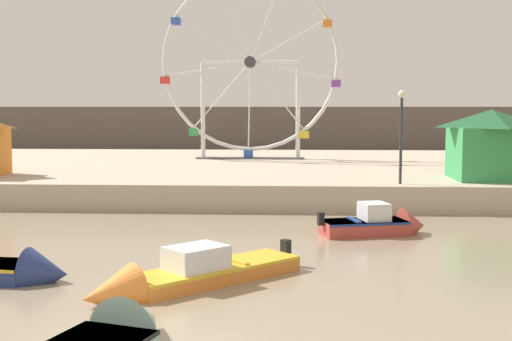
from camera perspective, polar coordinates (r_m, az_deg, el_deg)
The scene contains 7 objects.
quay_promenade at distance 39.75m, azimuth -0.89°, elevation -0.12°, with size 110.00×23.78×1.14m, color #B7A88E.
distant_town_skyline at distance 66.37m, azimuth 0.76°, elevation 3.48°, with size 140.00×3.00×4.40m, color #564C47.
motorboat_orange_hull at distance 16.62m, azimuth -6.49°, elevation -8.88°, with size 5.17×5.14×1.39m.
motorboat_faded_red at distance 23.77m, azimuth 10.44°, elevation -4.46°, with size 3.92×2.20×1.49m.
ferris_wheel_white_frame at distance 42.49m, azimuth -0.49°, elevation 8.81°, with size 11.20×1.20×11.53m.
carnival_booth_green_kiosk at distance 32.07m, azimuth 19.14°, elevation 2.20°, with size 3.68×4.03×3.12m.
promenade_lamp_near at distance 28.99m, azimuth 12.12°, elevation 3.93°, with size 0.32×0.32×3.92m.
Camera 1 is at (2.82, -11.29, 4.35)m, focal length 47.60 mm.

